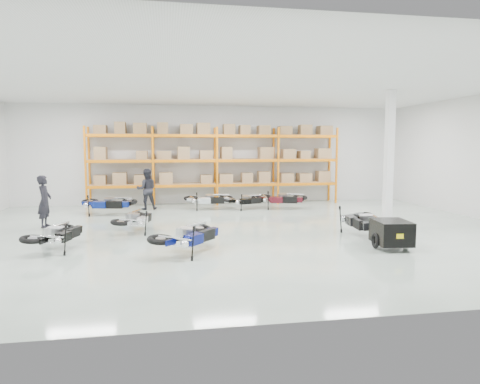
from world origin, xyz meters
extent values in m
plane|color=silver|center=(0.00, 0.00, 0.00)|extent=(18.00, 18.00, 0.00)
plane|color=white|center=(0.00, 0.00, 4.50)|extent=(18.00, 18.00, 0.00)
plane|color=silver|center=(0.00, 7.00, 2.25)|extent=(18.00, 0.00, 18.00)
plane|color=silver|center=(0.00, -7.00, 2.25)|extent=(18.00, 0.00, 18.00)
cube|color=orange|center=(-5.60, 6.00, 1.75)|extent=(0.08, 0.08, 3.50)
cube|color=orange|center=(-5.60, 6.90, 1.75)|extent=(0.08, 0.08, 3.50)
cube|color=orange|center=(-2.80, 6.00, 1.75)|extent=(0.08, 0.08, 3.50)
cube|color=orange|center=(-2.80, 6.90, 1.75)|extent=(0.08, 0.08, 3.50)
cube|color=orange|center=(0.00, 6.00, 1.75)|extent=(0.08, 0.08, 3.50)
cube|color=orange|center=(0.00, 6.90, 1.75)|extent=(0.08, 0.08, 3.50)
cube|color=orange|center=(2.80, 6.00, 1.75)|extent=(0.08, 0.08, 3.50)
cube|color=orange|center=(2.80, 6.90, 1.75)|extent=(0.08, 0.08, 3.50)
cube|color=orange|center=(5.60, 6.00, 1.75)|extent=(0.08, 0.08, 3.50)
cube|color=orange|center=(5.60, 6.90, 1.75)|extent=(0.08, 0.08, 3.50)
cube|color=orange|center=(-4.20, 6.00, 0.90)|extent=(2.70, 0.08, 0.12)
cube|color=orange|center=(-4.20, 6.90, 0.90)|extent=(2.70, 0.08, 0.12)
cube|color=#9C8151|center=(-4.20, 6.45, 0.97)|extent=(2.68, 0.88, 0.02)
cube|color=#9C8151|center=(-4.20, 6.45, 1.20)|extent=(2.40, 0.70, 0.44)
cube|color=orange|center=(-1.40, 6.00, 0.90)|extent=(2.70, 0.08, 0.12)
cube|color=orange|center=(-1.40, 6.90, 0.90)|extent=(2.70, 0.08, 0.12)
cube|color=#9C8151|center=(-1.40, 6.45, 0.97)|extent=(2.68, 0.88, 0.02)
cube|color=#9C8151|center=(-1.40, 6.45, 1.20)|extent=(2.40, 0.70, 0.44)
cube|color=orange|center=(1.40, 6.00, 0.90)|extent=(2.70, 0.08, 0.12)
cube|color=orange|center=(1.40, 6.90, 0.90)|extent=(2.70, 0.08, 0.12)
cube|color=#9C8151|center=(1.40, 6.45, 0.97)|extent=(2.68, 0.88, 0.02)
cube|color=#9C8151|center=(1.40, 6.45, 1.20)|extent=(2.40, 0.70, 0.44)
cube|color=orange|center=(4.20, 6.00, 0.90)|extent=(2.70, 0.08, 0.12)
cube|color=orange|center=(4.20, 6.90, 0.90)|extent=(2.70, 0.08, 0.12)
cube|color=#9C8151|center=(4.20, 6.45, 0.97)|extent=(2.68, 0.88, 0.02)
cube|color=#9C8151|center=(4.20, 6.45, 1.20)|extent=(2.40, 0.70, 0.44)
cube|color=orange|center=(-4.20, 6.00, 2.00)|extent=(2.70, 0.08, 0.12)
cube|color=orange|center=(-4.20, 6.90, 2.00)|extent=(2.70, 0.08, 0.12)
cube|color=#9C8151|center=(-4.20, 6.45, 2.07)|extent=(2.68, 0.88, 0.02)
cube|color=#9C8151|center=(-4.20, 6.45, 2.30)|extent=(2.40, 0.70, 0.44)
cube|color=orange|center=(-1.40, 6.00, 2.00)|extent=(2.70, 0.08, 0.12)
cube|color=orange|center=(-1.40, 6.90, 2.00)|extent=(2.70, 0.08, 0.12)
cube|color=#9C8151|center=(-1.40, 6.45, 2.07)|extent=(2.68, 0.88, 0.02)
cube|color=#9C8151|center=(-1.40, 6.45, 2.30)|extent=(2.40, 0.70, 0.44)
cube|color=orange|center=(1.40, 6.00, 2.00)|extent=(2.70, 0.08, 0.12)
cube|color=orange|center=(1.40, 6.90, 2.00)|extent=(2.70, 0.08, 0.12)
cube|color=#9C8151|center=(1.40, 6.45, 2.07)|extent=(2.68, 0.88, 0.02)
cube|color=#9C8151|center=(1.40, 6.45, 2.30)|extent=(2.40, 0.70, 0.44)
cube|color=orange|center=(4.20, 6.00, 2.00)|extent=(2.70, 0.08, 0.12)
cube|color=orange|center=(4.20, 6.90, 2.00)|extent=(2.70, 0.08, 0.12)
cube|color=#9C8151|center=(4.20, 6.45, 2.07)|extent=(2.68, 0.88, 0.02)
cube|color=#9C8151|center=(4.20, 6.45, 2.30)|extent=(2.40, 0.70, 0.44)
cube|color=orange|center=(-4.20, 6.00, 3.10)|extent=(2.70, 0.08, 0.12)
cube|color=orange|center=(-4.20, 6.90, 3.10)|extent=(2.70, 0.08, 0.12)
cube|color=#9C8151|center=(-4.20, 6.45, 3.17)|extent=(2.68, 0.88, 0.02)
cube|color=#9C8151|center=(-4.20, 6.45, 3.40)|extent=(2.40, 0.70, 0.44)
cube|color=orange|center=(-1.40, 6.00, 3.10)|extent=(2.70, 0.08, 0.12)
cube|color=orange|center=(-1.40, 6.90, 3.10)|extent=(2.70, 0.08, 0.12)
cube|color=#9C8151|center=(-1.40, 6.45, 3.17)|extent=(2.68, 0.88, 0.02)
cube|color=#9C8151|center=(-1.40, 6.45, 3.40)|extent=(2.40, 0.70, 0.44)
cube|color=orange|center=(1.40, 6.00, 3.10)|extent=(2.70, 0.08, 0.12)
cube|color=orange|center=(1.40, 6.90, 3.10)|extent=(2.70, 0.08, 0.12)
cube|color=#9C8151|center=(1.40, 6.45, 3.17)|extent=(2.68, 0.88, 0.02)
cube|color=#9C8151|center=(1.40, 6.45, 3.40)|extent=(2.40, 0.70, 0.44)
cube|color=orange|center=(4.20, 6.00, 3.10)|extent=(2.70, 0.08, 0.12)
cube|color=orange|center=(4.20, 6.90, 3.10)|extent=(2.70, 0.08, 0.12)
cube|color=#9C8151|center=(4.20, 6.45, 3.17)|extent=(2.68, 0.88, 0.02)
cube|color=#9C8151|center=(4.20, 6.45, 3.40)|extent=(2.40, 0.70, 0.44)
cube|color=white|center=(5.20, 0.50, 2.25)|extent=(0.25, 0.25, 4.50)
cube|color=black|center=(3.46, -2.92, 0.44)|extent=(0.93, 1.12, 0.60)
cube|color=yellow|center=(3.46, -3.44, 0.44)|extent=(0.18, 0.04, 0.12)
torus|color=black|center=(3.05, -2.92, 0.22)|extent=(0.09, 0.41, 0.41)
torus|color=black|center=(3.88, -2.92, 0.22)|extent=(0.09, 0.41, 0.41)
cylinder|color=black|center=(3.46, -2.21, 0.49)|extent=(0.16, 0.98, 0.04)
imported|color=black|center=(-6.14, 1.75, 0.85)|extent=(0.42, 0.63, 1.70)
imported|color=#22232A|center=(-3.06, 5.25, 0.85)|extent=(0.88, 0.72, 1.71)
camera|label=1|loc=(-2.18, -12.90, 2.60)|focal=32.00mm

